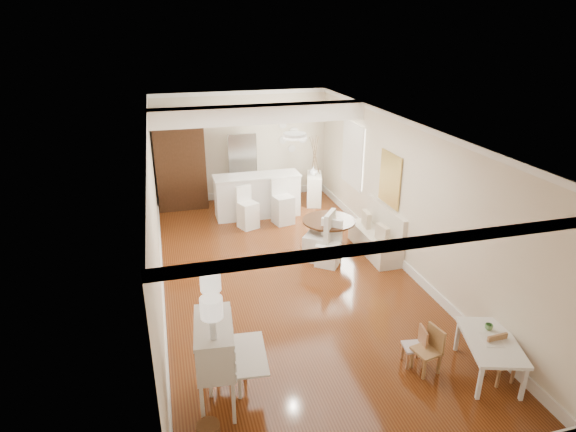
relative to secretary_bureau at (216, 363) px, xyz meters
name	(u,v)px	position (x,y,z in m)	size (l,w,h in m)	color
room	(284,169)	(1.68, 3.15, 1.41)	(9.00, 9.04, 2.82)	brown
secretary_bureau	(216,363)	(0.00, 0.00, 0.00)	(0.89, 0.91, 1.14)	silver
gustavian_armchair	(227,361)	(0.16, 0.20, -0.15)	(0.48, 0.48, 0.83)	silver
kids_table	(488,357)	(3.55, -0.44, -0.30)	(0.64, 1.07, 0.53)	white
kids_chair_a	(427,350)	(2.78, -0.18, -0.24)	(0.32, 0.32, 0.66)	#AB7E4D
kids_chair_b	(414,346)	(2.69, 0.00, -0.29)	(0.27, 0.27, 0.57)	#B57C52
kids_chair_c	(501,360)	(3.62, -0.59, -0.26)	(0.30, 0.30, 0.63)	#A7764C
banquette	(375,230)	(3.64, 3.32, -0.08)	(0.52, 1.60, 0.98)	silver
dining_table	(328,236)	(2.72, 3.56, -0.21)	(1.06, 1.06, 0.72)	#462816
slip_chair_near	(328,244)	(2.54, 3.07, -0.13)	(0.42, 0.44, 0.88)	white
slip_chair_far	(319,235)	(2.43, 3.34, -0.05)	(0.49, 0.51, 1.03)	silver
breakfast_counter	(257,195)	(1.75, 5.92, -0.05)	(2.05, 0.65, 1.03)	white
bar_stool_left	(248,208)	(1.39, 5.25, -0.09)	(0.39, 0.39, 0.97)	white
bar_stool_right	(283,202)	(2.22, 5.30, -0.04)	(0.42, 0.42, 1.06)	silver
pantry_cabinet	(180,163)	(0.05, 7.00, 0.58)	(1.20, 0.60, 2.30)	#381E11
fridge	(256,168)	(1.95, 6.97, 0.33)	(0.75, 0.65, 1.80)	silver
sideboard	(314,189)	(3.34, 6.39, -0.18)	(0.36, 0.81, 0.77)	white
pencil_cup	(489,327)	(3.65, -0.23, 0.01)	(0.11, 0.11, 0.08)	#68A15D
branch_vase	(313,171)	(3.30, 6.38, 0.31)	(0.21, 0.21, 0.22)	white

